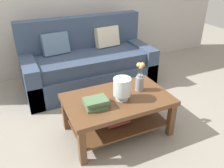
{
  "coord_description": "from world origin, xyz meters",
  "views": [
    {
      "loc": [
        -1.03,
        -2.44,
        1.83
      ],
      "look_at": [
        -0.02,
        -0.27,
        0.57
      ],
      "focal_mm": 37.53,
      "sensor_mm": 36.0,
      "label": 1
    }
  ],
  "objects": [
    {
      "name": "book_stack_main",
      "position": [
        -0.31,
        -0.49,
        0.52
      ],
      "size": [
        0.26,
        0.24,
        0.1
      ],
      "color": "#51704C",
      "rests_on": "coffee_table"
    },
    {
      "name": "ground_plane",
      "position": [
        0.0,
        0.0,
        0.0
      ],
      "size": [
        10.0,
        10.0,
        0.0
      ],
      "primitive_type": "plane",
      "color": "gray"
    },
    {
      "name": "flower_pitcher",
      "position": [
        0.29,
        -0.38,
        0.61
      ],
      "size": [
        0.1,
        0.11,
        0.35
      ],
      "color": "gray",
      "rests_on": "coffee_table"
    },
    {
      "name": "glass_hurricane_vase",
      "position": [
        0.01,
        -0.47,
        0.62
      ],
      "size": [
        0.2,
        0.2,
        0.26
      ],
      "color": "silver",
      "rests_on": "coffee_table"
    },
    {
      "name": "couch",
      "position": [
        0.08,
        0.88,
        0.36
      ],
      "size": [
        2.02,
        0.9,
        1.06
      ],
      "color": "#384760",
      "rests_on": "ground"
    },
    {
      "name": "coffee_table",
      "position": [
        -0.02,
        -0.42,
        0.34
      ],
      "size": [
        1.18,
        0.74,
        0.47
      ],
      "color": "brown",
      "rests_on": "ground"
    }
  ]
}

